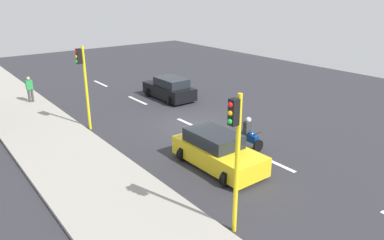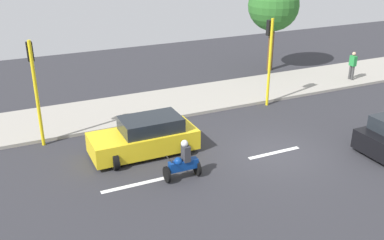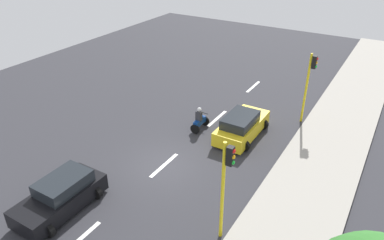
# 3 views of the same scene
# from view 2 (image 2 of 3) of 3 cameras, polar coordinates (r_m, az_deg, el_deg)

# --- Properties ---
(ground_plane) EXTENTS (40.00, 60.00, 0.10)m
(ground_plane) POSITION_cam_2_polar(r_m,az_deg,el_deg) (18.54, 10.51, -4.33)
(ground_plane) COLOR #2D2D33
(sidewalk) EXTENTS (4.00, 60.00, 0.15)m
(sidewalk) POSITION_cam_2_polar(r_m,az_deg,el_deg) (24.01, 1.04, 2.85)
(sidewalk) COLOR #9E998E
(sidewalk) RESTS_ON ground
(lane_stripe_north) EXTENTS (0.20, 2.40, 0.01)m
(lane_stripe_north) POSITION_cam_2_polar(r_m,az_deg,el_deg) (22.29, 23.30, -0.94)
(lane_stripe_north) COLOR white
(lane_stripe_north) RESTS_ON ground
(lane_stripe_mid) EXTENTS (0.20, 2.40, 0.01)m
(lane_stripe_mid) POSITION_cam_2_polar(r_m,az_deg,el_deg) (18.51, 10.52, -4.17)
(lane_stripe_mid) COLOR white
(lane_stripe_mid) RESTS_ON ground
(lane_stripe_south) EXTENTS (0.20, 2.40, 0.01)m
(lane_stripe_south) POSITION_cam_2_polar(r_m,az_deg,el_deg) (16.14, -7.47, -8.30)
(lane_stripe_south) COLOR white
(lane_stripe_south) RESTS_ON ground
(car_yellow_cab) EXTENTS (2.23, 4.28, 1.52)m
(car_yellow_cab) POSITION_cam_2_polar(r_m,az_deg,el_deg) (18.01, -6.04, -2.19)
(car_yellow_cab) COLOR yellow
(car_yellow_cab) RESTS_ON ground
(motorcycle) EXTENTS (0.60, 1.30, 1.53)m
(motorcycle) POSITION_cam_2_polar(r_m,az_deg,el_deg) (16.13, -1.17, -5.50)
(motorcycle) COLOR black
(motorcycle) RESTS_ON ground
(pedestrian_near_signal) EXTENTS (0.40, 0.24, 1.69)m
(pedestrian_near_signal) POSITION_cam_2_polar(r_m,az_deg,el_deg) (28.31, 19.93, 6.69)
(pedestrian_near_signal) COLOR #3F3F3F
(pedestrian_near_signal) RESTS_ON sidewalk
(traffic_light_corner) EXTENTS (0.49, 0.24, 4.50)m
(traffic_light_corner) POSITION_cam_2_polar(r_m,az_deg,el_deg) (22.75, 9.93, 8.89)
(traffic_light_corner) COLOR yellow
(traffic_light_corner) RESTS_ON ground
(traffic_light_midblock) EXTENTS (0.49, 0.24, 4.50)m
(traffic_light_midblock) POSITION_cam_2_polar(r_m,az_deg,el_deg) (18.96, -19.64, 5.07)
(traffic_light_midblock) COLOR yellow
(traffic_light_midblock) RESTS_ON ground
(street_tree_south) EXTENTS (3.19, 3.19, 5.77)m
(street_tree_south) POSITION_cam_2_polar(r_m,az_deg,el_deg) (28.90, 10.45, 14.26)
(street_tree_south) COLOR brown
(street_tree_south) RESTS_ON ground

